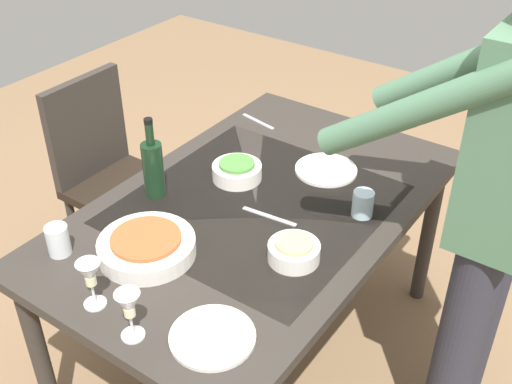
{
  "coord_description": "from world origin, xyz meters",
  "views": [
    {
      "loc": [
        1.45,
        1.02,
        1.98
      ],
      "look_at": [
        0.0,
        0.0,
        0.78
      ],
      "focal_mm": 44.28,
      "sensor_mm": 36.0,
      "label": 1
    }
  ],
  "objects_px": {
    "side_bowl_bread": "(294,251)",
    "wine_glass_right": "(129,307)",
    "water_cup_near_left": "(58,240)",
    "water_cup_near_right": "(363,204)",
    "person_server": "(496,202)",
    "side_bowl_salad": "(237,170)",
    "wine_glass_left": "(90,276)",
    "serving_bowl_pasta": "(147,246)",
    "chair_near": "(108,167)",
    "wine_bottle": "(153,167)",
    "dinner_plate_far": "(212,337)",
    "dinner_plate_near": "(326,170)",
    "dining_table": "(256,221)"
  },
  "relations": [
    {
      "from": "side_bowl_bread",
      "to": "chair_near",
      "type": "bearing_deg",
      "value": -103.21
    },
    {
      "from": "water_cup_near_right",
      "to": "serving_bowl_pasta",
      "type": "distance_m",
      "value": 0.72
    },
    {
      "from": "person_server",
      "to": "dinner_plate_far",
      "type": "distance_m",
      "value": 0.87
    },
    {
      "from": "person_server",
      "to": "wine_glass_right",
      "type": "xyz_separation_m",
      "value": [
        0.81,
        -0.65,
        -0.13
      ]
    },
    {
      "from": "dining_table",
      "to": "water_cup_near_left",
      "type": "height_order",
      "value": "water_cup_near_left"
    },
    {
      "from": "water_cup_near_right",
      "to": "dinner_plate_near",
      "type": "bearing_deg",
      "value": -125.84
    },
    {
      "from": "wine_bottle",
      "to": "side_bowl_bread",
      "type": "xyz_separation_m",
      "value": [
        0.02,
        0.59,
        -0.08
      ]
    },
    {
      "from": "wine_glass_left",
      "to": "dinner_plate_far",
      "type": "distance_m",
      "value": 0.37
    },
    {
      "from": "dining_table",
      "to": "chair_near",
      "type": "height_order",
      "value": "chair_near"
    },
    {
      "from": "wine_bottle",
      "to": "side_bowl_bread",
      "type": "bearing_deg",
      "value": 88.0
    },
    {
      "from": "water_cup_near_right",
      "to": "chair_near",
      "type": "bearing_deg",
      "value": -86.93
    },
    {
      "from": "person_server",
      "to": "dinner_plate_near",
      "type": "height_order",
      "value": "person_server"
    },
    {
      "from": "person_server",
      "to": "dinner_plate_far",
      "type": "relative_size",
      "value": 7.34
    },
    {
      "from": "dining_table",
      "to": "water_cup_near_right",
      "type": "bearing_deg",
      "value": 115.16
    },
    {
      "from": "person_server",
      "to": "side_bowl_salad",
      "type": "height_order",
      "value": "person_server"
    },
    {
      "from": "wine_glass_right",
      "to": "side_bowl_salad",
      "type": "xyz_separation_m",
      "value": [
        -0.77,
        -0.23,
        -0.07
      ]
    },
    {
      "from": "chair_near",
      "to": "dinner_plate_near",
      "type": "height_order",
      "value": "chair_near"
    },
    {
      "from": "wine_glass_left",
      "to": "dinner_plate_near",
      "type": "height_order",
      "value": "wine_glass_left"
    },
    {
      "from": "side_bowl_bread",
      "to": "dinner_plate_far",
      "type": "distance_m",
      "value": 0.4
    },
    {
      "from": "dining_table",
      "to": "side_bowl_salad",
      "type": "xyz_separation_m",
      "value": [
        -0.09,
        -0.15,
        0.1
      ]
    },
    {
      "from": "water_cup_near_left",
      "to": "water_cup_near_right",
      "type": "distance_m",
      "value": 0.98
    },
    {
      "from": "water_cup_near_right",
      "to": "side_bowl_bread",
      "type": "relative_size",
      "value": 0.56
    },
    {
      "from": "serving_bowl_pasta",
      "to": "side_bowl_salad",
      "type": "distance_m",
      "value": 0.51
    },
    {
      "from": "side_bowl_bread",
      "to": "wine_glass_right",
      "type": "bearing_deg",
      "value": -19.44
    },
    {
      "from": "dining_table",
      "to": "dinner_plate_near",
      "type": "relative_size",
      "value": 6.58
    },
    {
      "from": "water_cup_near_right",
      "to": "dining_table",
      "type": "bearing_deg",
      "value": -64.84
    },
    {
      "from": "person_server",
      "to": "wine_glass_right",
      "type": "height_order",
      "value": "person_server"
    },
    {
      "from": "person_server",
      "to": "serving_bowl_pasta",
      "type": "bearing_deg",
      "value": -57.54
    },
    {
      "from": "chair_near",
      "to": "wine_glass_right",
      "type": "bearing_deg",
      "value": 50.59
    },
    {
      "from": "wine_glass_left",
      "to": "serving_bowl_pasta",
      "type": "bearing_deg",
      "value": -172.75
    },
    {
      "from": "wine_bottle",
      "to": "side_bowl_bread",
      "type": "distance_m",
      "value": 0.59
    },
    {
      "from": "chair_near",
      "to": "person_server",
      "type": "distance_m",
      "value": 1.65
    },
    {
      "from": "dining_table",
      "to": "wine_glass_right",
      "type": "bearing_deg",
      "value": 6.91
    },
    {
      "from": "side_bowl_salad",
      "to": "dinner_plate_near",
      "type": "bearing_deg",
      "value": 133.52
    },
    {
      "from": "serving_bowl_pasta",
      "to": "dinner_plate_near",
      "type": "xyz_separation_m",
      "value": [
        -0.73,
        0.21,
        -0.03
      ]
    },
    {
      "from": "wine_bottle",
      "to": "wine_glass_left",
      "type": "xyz_separation_m",
      "value": [
        0.5,
        0.24,
        -0.01
      ]
    },
    {
      "from": "water_cup_near_left",
      "to": "person_server",
      "type": "bearing_deg",
      "value": 122.67
    },
    {
      "from": "water_cup_near_right",
      "to": "side_bowl_bread",
      "type": "xyz_separation_m",
      "value": [
        0.33,
        -0.06,
        -0.01
      ]
    },
    {
      "from": "dining_table",
      "to": "side_bowl_salad",
      "type": "distance_m",
      "value": 0.21
    },
    {
      "from": "serving_bowl_pasta",
      "to": "dinner_plate_far",
      "type": "height_order",
      "value": "serving_bowl_pasta"
    },
    {
      "from": "chair_near",
      "to": "dinner_plate_near",
      "type": "distance_m",
      "value": 1.0
    },
    {
      "from": "dining_table",
      "to": "dinner_plate_near",
      "type": "xyz_separation_m",
      "value": [
        -0.32,
        0.09,
        0.08
      ]
    },
    {
      "from": "dinner_plate_near",
      "to": "wine_bottle",
      "type": "bearing_deg",
      "value": -41.07
    },
    {
      "from": "dining_table",
      "to": "side_bowl_bread",
      "type": "height_order",
      "value": "side_bowl_bread"
    },
    {
      "from": "person_server",
      "to": "wine_bottle",
      "type": "relative_size",
      "value": 5.71
    },
    {
      "from": "chair_near",
      "to": "water_cup_near_left",
      "type": "bearing_deg",
      "value": 38.15
    },
    {
      "from": "dinner_plate_near",
      "to": "dining_table",
      "type": "bearing_deg",
      "value": -15.62
    },
    {
      "from": "dinner_plate_near",
      "to": "side_bowl_bread",
      "type": "bearing_deg",
      "value": 19.11
    },
    {
      "from": "water_cup_near_right",
      "to": "dinner_plate_far",
      "type": "height_order",
      "value": "water_cup_near_right"
    },
    {
      "from": "serving_bowl_pasta",
      "to": "dinner_plate_near",
      "type": "relative_size",
      "value": 1.3
    }
  ]
}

